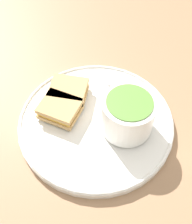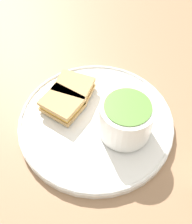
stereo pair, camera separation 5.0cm
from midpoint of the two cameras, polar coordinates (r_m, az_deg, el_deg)
name	(u,v)px [view 2 (the right image)]	position (r m, az deg, el deg)	size (l,w,h in m)	color
ground_plane	(96,124)	(0.54, 2.68, -2.78)	(2.40, 2.40, 0.00)	#8E6B4C
plate	(96,121)	(0.53, 2.72, -2.16)	(0.31, 0.31, 0.02)	white
soup_bowl	(126,119)	(0.48, 9.54, -1.64)	(0.10, 0.10, 0.07)	white
spoon	(123,87)	(0.57, 8.34, 5.19)	(0.05, 0.11, 0.01)	silver
sandwich_half_near	(74,88)	(0.55, -2.26, 5.09)	(0.08, 0.09, 0.03)	tan
sandwich_half_far	(62,104)	(0.53, -4.69, 1.53)	(0.07, 0.08, 0.03)	tan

